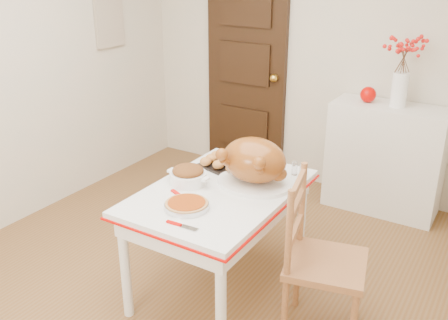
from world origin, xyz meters
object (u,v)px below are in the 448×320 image
Objects in this scene: chair_oak at (326,260)px; turkey_platter at (254,163)px; sideboard at (385,159)px; kitchen_table at (220,240)px; pumpkin_pie at (187,204)px.

chair_oak is 0.73m from turkey_platter.
sideboard reaches higher than kitchen_table.
turkey_platter is 0.52m from pumpkin_pie.
chair_oak reaches higher than sideboard.
kitchen_table is (-0.59, -1.71, -0.10)m from sideboard.
sideboard is 1.81m from kitchen_table.
sideboard is 1.94× the size of turkey_platter.
kitchen_table is 0.74m from chair_oak.
kitchen_table is 0.56m from turkey_platter.
turkey_platter is (-0.58, 0.21, 0.39)m from chair_oak.
pumpkin_pie is at bearing -110.77° from turkey_platter.
chair_oak is 3.82× the size of pumpkin_pie.
sideboard is 0.77× the size of kitchen_table.
kitchen_table is 0.50m from pumpkin_pie.
turkey_platter is at bearing 70.01° from pumpkin_pie.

